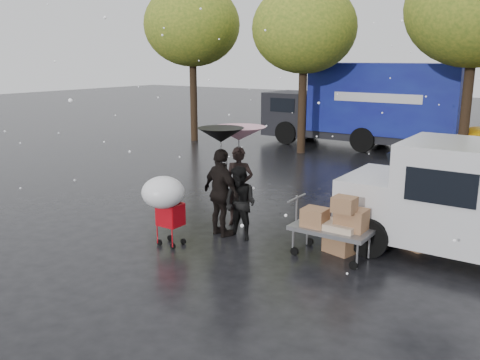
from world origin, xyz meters
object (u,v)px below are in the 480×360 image
Objects in this scene: vendor_cart at (336,221)px; shopping_cart at (164,196)px; person_black at (221,193)px; person_pink at (239,186)px; blue_truck at (367,106)px.

shopping_cart reaches higher than vendor_cart.
vendor_cart is 3.35m from shopping_cart.
person_black reaches higher than shopping_cart.
person_pink is at bearing -65.64° from person_black.
person_black is 1.24× the size of vendor_cart.
person_black is at bearing -103.33° from person_pink.
vendor_cart is at bearing -71.71° from blue_truck.
vendor_cart is at bearing -34.05° from person_pink.
person_pink is 0.95× the size of person_black.
person_pink is at bearing 166.67° from vendor_cart.
person_pink is at bearing 78.70° from shopping_cart.
blue_truck reaches higher than vendor_cart.
person_pink reaches higher than vendor_cart.
person_black is at bearing -83.12° from blue_truck.
person_black reaches higher than person_pink.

